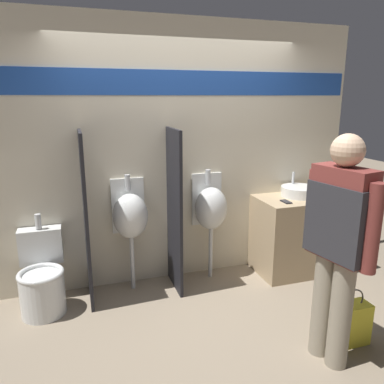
# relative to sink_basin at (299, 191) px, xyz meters

# --- Properties ---
(ground_plane) EXTENTS (16.00, 16.00, 0.00)m
(ground_plane) POSITION_rel_sink_basin_xyz_m (-1.31, -0.34, -0.92)
(ground_plane) COLOR gray
(display_wall) EXTENTS (3.90, 0.07, 2.70)m
(display_wall) POSITION_rel_sink_basin_xyz_m (-1.31, 0.26, 0.45)
(display_wall) COLOR beige
(display_wall) RESTS_ON ground_plane
(sink_counter) EXTENTS (1.08, 0.59, 0.86)m
(sink_counter) POSITION_rel_sink_basin_xyz_m (0.05, -0.06, -0.49)
(sink_counter) COLOR tan
(sink_counter) RESTS_ON ground_plane
(sink_basin) EXTENTS (0.40, 0.40, 0.25)m
(sink_basin) POSITION_rel_sink_basin_xyz_m (0.00, 0.00, 0.00)
(sink_basin) COLOR silver
(sink_basin) RESTS_ON sink_counter
(cell_phone) EXTENTS (0.07, 0.14, 0.01)m
(cell_phone) POSITION_rel_sink_basin_xyz_m (-0.27, -0.18, -0.05)
(cell_phone) COLOR black
(cell_phone) RESTS_ON sink_counter
(divider_near_counter) EXTENTS (0.03, 0.50, 1.65)m
(divider_near_counter) POSITION_rel_sink_basin_xyz_m (-2.30, -0.02, -0.09)
(divider_near_counter) COLOR black
(divider_near_counter) RESTS_ON ground_plane
(divider_mid) EXTENTS (0.03, 0.50, 1.65)m
(divider_mid) POSITION_rel_sink_basin_xyz_m (-1.45, -0.02, -0.09)
(divider_mid) COLOR black
(divider_mid) RESTS_ON ground_plane
(urinal_near_counter) EXTENTS (0.35, 0.30, 1.19)m
(urinal_near_counter) POSITION_rel_sink_basin_xyz_m (-1.87, 0.09, -0.13)
(urinal_near_counter) COLOR silver
(urinal_near_counter) RESTS_ON ground_plane
(urinal_far) EXTENTS (0.35, 0.30, 1.19)m
(urinal_far) POSITION_rel_sink_basin_xyz_m (-1.02, 0.09, -0.13)
(urinal_far) COLOR silver
(urinal_far) RESTS_ON ground_plane
(toilet) EXTENTS (0.41, 0.57, 0.88)m
(toilet) POSITION_rel_sink_basin_xyz_m (-2.73, -0.07, -0.62)
(toilet) COLOR silver
(toilet) RESTS_ON ground_plane
(person_in_vest) EXTENTS (0.30, 0.59, 1.71)m
(person_in_vest) POSITION_rel_sink_basin_xyz_m (-0.64, -1.45, 0.07)
(person_in_vest) COLOR gray
(person_in_vest) RESTS_ON ground_plane
(shopping_bag) EXTENTS (0.28, 0.16, 0.48)m
(shopping_bag) POSITION_rel_sink_basin_xyz_m (-0.35, -1.35, -0.74)
(shopping_bag) COLOR yellow
(shopping_bag) RESTS_ON ground_plane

